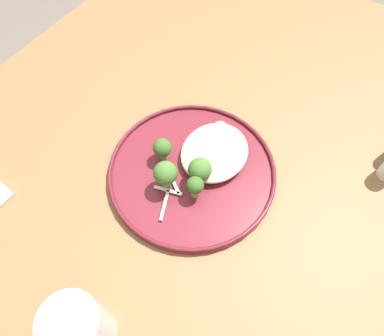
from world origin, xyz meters
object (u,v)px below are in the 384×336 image
seared_scallop_center_golden (200,170)px  broccoli_floret_right_tilted (166,173)px  broccoli_floret_rear_charred (200,170)px  broccoli_floret_beside_noodles (195,186)px  seared_scallop_right_edge (221,147)px  dinner_plate (192,171)px  seared_scallop_left_edge (225,156)px  broccoli_floret_center_pile (162,148)px  seared_scallop_half_hidden (221,128)px  water_glass (82,329)px

seared_scallop_center_golden → broccoli_floret_right_tilted: size_ratio=0.44×
broccoli_floret_rear_charred → broccoli_floret_beside_noodles: (0.03, 0.01, -0.01)m
seared_scallop_right_edge → broccoli_floret_rear_charred: bearing=0.9°
dinner_plate → seared_scallop_left_edge: (-0.05, 0.04, 0.01)m
dinner_plate → broccoli_floret_rear_charred: (0.01, 0.02, 0.04)m
dinner_plate → broccoli_floret_center_pile: bearing=-85.5°
dinner_plate → broccoli_floret_right_tilted: bearing=-23.7°
seared_scallop_right_edge → broccoli_floret_beside_noodles: broccoli_floret_beside_noodles is taller
broccoli_floret_right_tilted → broccoli_floret_beside_noodles: bearing=102.9°
dinner_plate → seared_scallop_right_edge: seared_scallop_right_edge is taller
seared_scallop_half_hidden → seared_scallop_right_edge: 0.04m
broccoli_floret_rear_charred → water_glass: (0.28, 0.00, 0.01)m
seared_scallop_half_hidden → broccoli_floret_right_tilted: bearing=-6.6°
seared_scallop_center_golden → broccoli_floret_beside_noodles: (0.04, 0.02, 0.02)m
seared_scallop_center_golden → seared_scallop_left_edge: bearing=153.8°
seared_scallop_left_edge → broccoli_floret_beside_noodles: (0.08, -0.01, 0.02)m
broccoli_floret_beside_noodles → water_glass: water_glass is taller
seared_scallop_half_hidden → water_glass: size_ratio=0.21×
dinner_plate → broccoli_floret_right_tilted: broccoli_floret_right_tilted is taller
dinner_plate → water_glass: size_ratio=2.51×
seared_scallop_left_edge → broccoli_floret_right_tilted: 0.11m
seared_scallop_half_hidden → broccoli_floret_center_pile: size_ratio=0.52×
broccoli_floret_beside_noodles → seared_scallop_left_edge: bearing=175.0°
seared_scallop_right_edge → water_glass: 0.35m
seared_scallop_right_edge → water_glass: bearing=0.6°
seared_scallop_left_edge → seared_scallop_right_edge: bearing=-128.4°
broccoli_floret_rear_charred → water_glass: water_glass is taller
seared_scallop_left_edge → broccoli_floret_right_tilted: broccoli_floret_right_tilted is taller
broccoli_floret_center_pile → broccoli_floret_right_tilted: 0.06m
seared_scallop_center_golden → broccoli_floret_center_pile: bearing=-83.2°
broccoli_floret_beside_noodles → broccoli_floret_right_tilted: bearing=-77.1°
seared_scallop_center_golden → water_glass: size_ratio=0.24×
dinner_plate → seared_scallop_right_edge: (-0.06, 0.02, 0.01)m
broccoli_floret_center_pile → broccoli_floret_beside_noodles: 0.09m
seared_scallop_half_hidden → broccoli_floret_right_tilted: 0.15m
broccoli_floret_center_pile → broccoli_floret_rear_charred: broccoli_floret_rear_charred is taller
seared_scallop_left_edge → broccoli_floret_center_pile: bearing=-59.7°
seared_scallop_center_golden → dinner_plate: bearing=-73.9°
seared_scallop_right_edge → broccoli_floret_rear_charred: 0.07m
broccoli_floret_rear_charred → dinner_plate: bearing=-109.9°
seared_scallop_left_edge → seared_scallop_right_edge: (-0.01, -0.02, -0.00)m
seared_scallop_half_hidden → broccoli_floret_center_pile: (0.11, -0.05, 0.02)m
seared_scallop_left_edge → broccoli_floret_right_tilted: size_ratio=0.51×
broccoli_floret_beside_noodles → seared_scallop_right_edge: bearing=-174.5°
seared_scallop_center_golden → seared_scallop_half_hidden: 0.10m
seared_scallop_center_golden → water_glass: 0.30m
broccoli_floret_right_tilted → seared_scallop_center_golden: bearing=146.1°
water_glass → seared_scallop_left_edge: bearing=177.8°
dinner_plate → seared_scallop_center_golden: size_ratio=10.67×
seared_scallop_center_golden → broccoli_floret_center_pile: broccoli_floret_center_pile is taller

